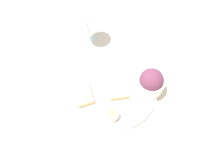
{
  "coord_description": "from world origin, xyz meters",
  "views": [
    {
      "loc": [
        0.37,
        -0.12,
        0.76
      ],
      "look_at": [
        0.0,
        0.0,
        0.03
      ],
      "focal_mm": 35.0,
      "sensor_mm": 36.0,
      "label": 1
    }
  ],
  "objects_px": {
    "sauce_ramekin": "(112,115)",
    "wine_glass": "(87,18)",
    "salad_bowl": "(151,82)",
    "cheese_toast_near": "(118,87)",
    "cheese_toast_far": "(84,95)",
    "napkin": "(42,76)",
    "fork": "(165,150)"
  },
  "relations": [
    {
      "from": "sauce_ramekin",
      "to": "wine_glass",
      "type": "distance_m",
      "value": 0.4
    },
    {
      "from": "salad_bowl",
      "to": "cheese_toast_near",
      "type": "xyz_separation_m",
      "value": [
        -0.03,
        -0.12,
        -0.03
      ]
    },
    {
      "from": "cheese_toast_near",
      "to": "cheese_toast_far",
      "type": "distance_m",
      "value": 0.13
    },
    {
      "from": "salad_bowl",
      "to": "cheese_toast_near",
      "type": "distance_m",
      "value": 0.12
    },
    {
      "from": "salad_bowl",
      "to": "wine_glass",
      "type": "bearing_deg",
      "value": -154.33
    },
    {
      "from": "sauce_ramekin",
      "to": "cheese_toast_near",
      "type": "height_order",
      "value": "sauce_ramekin"
    },
    {
      "from": "salad_bowl",
      "to": "sauce_ramekin",
      "type": "height_order",
      "value": "salad_bowl"
    },
    {
      "from": "salad_bowl",
      "to": "cheese_toast_far",
      "type": "xyz_separation_m",
      "value": [
        -0.04,
        -0.25,
        -0.03
      ]
    },
    {
      "from": "sauce_ramekin",
      "to": "napkin",
      "type": "bearing_deg",
      "value": -140.3
    },
    {
      "from": "salad_bowl",
      "to": "napkin",
      "type": "height_order",
      "value": "salad_bowl"
    },
    {
      "from": "sauce_ramekin",
      "to": "wine_glass",
      "type": "xyz_separation_m",
      "value": [
        -0.39,
        0.02,
        0.09
      ]
    },
    {
      "from": "sauce_ramekin",
      "to": "cheese_toast_far",
      "type": "distance_m",
      "value": 0.13
    },
    {
      "from": "napkin",
      "to": "sauce_ramekin",
      "type": "bearing_deg",
      "value": 39.7
    },
    {
      "from": "cheese_toast_far",
      "to": "wine_glass",
      "type": "distance_m",
      "value": 0.31
    },
    {
      "from": "salad_bowl",
      "to": "fork",
      "type": "xyz_separation_m",
      "value": [
        0.23,
        -0.04,
        -0.05
      ]
    },
    {
      "from": "napkin",
      "to": "fork",
      "type": "height_order",
      "value": "same"
    },
    {
      "from": "napkin",
      "to": "cheese_toast_near",
      "type": "bearing_deg",
      "value": 59.74
    },
    {
      "from": "cheese_toast_far",
      "to": "wine_glass",
      "type": "xyz_separation_m",
      "value": [
        -0.28,
        0.1,
        0.1
      ]
    },
    {
      "from": "napkin",
      "to": "fork",
      "type": "relative_size",
      "value": 0.74
    },
    {
      "from": "wine_glass",
      "to": "fork",
      "type": "relative_size",
      "value": 0.86
    },
    {
      "from": "cheese_toast_far",
      "to": "sauce_ramekin",
      "type": "bearing_deg",
      "value": 34.54
    },
    {
      "from": "cheese_toast_near",
      "to": "salad_bowl",
      "type": "bearing_deg",
      "value": 74.72
    },
    {
      "from": "cheese_toast_near",
      "to": "napkin",
      "type": "relative_size",
      "value": 0.73
    },
    {
      "from": "salad_bowl",
      "to": "cheese_toast_near",
      "type": "bearing_deg",
      "value": -105.28
    },
    {
      "from": "wine_glass",
      "to": "salad_bowl",
      "type": "bearing_deg",
      "value": 25.67
    },
    {
      "from": "fork",
      "to": "sauce_ramekin",
      "type": "bearing_deg",
      "value": -141.26
    },
    {
      "from": "salad_bowl",
      "to": "napkin",
      "type": "relative_size",
      "value": 0.72
    },
    {
      "from": "cheese_toast_near",
      "to": "napkin",
      "type": "height_order",
      "value": "cheese_toast_near"
    },
    {
      "from": "wine_glass",
      "to": "cheese_toast_far",
      "type": "bearing_deg",
      "value": -19.34
    },
    {
      "from": "salad_bowl",
      "to": "fork",
      "type": "bearing_deg",
      "value": -9.83
    },
    {
      "from": "salad_bowl",
      "to": "cheese_toast_near",
      "type": "relative_size",
      "value": 0.99
    },
    {
      "from": "cheese_toast_far",
      "to": "cheese_toast_near",
      "type": "bearing_deg",
      "value": 85.42
    }
  ]
}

